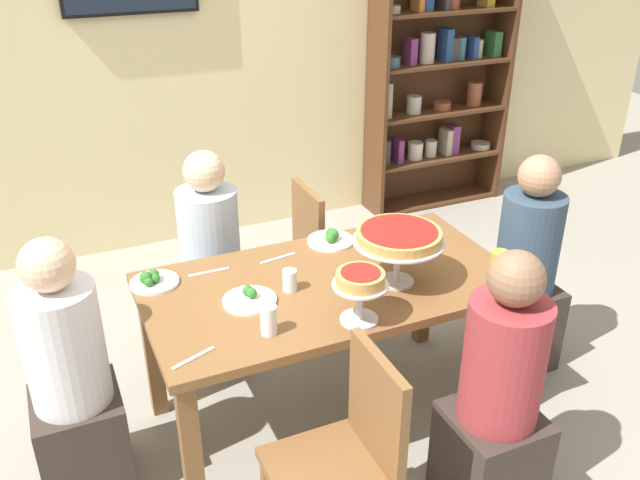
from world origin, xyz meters
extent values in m
plane|color=gray|center=(0.00, 0.00, 0.00)|extent=(12.00, 12.00, 0.00)
cube|color=beige|center=(0.00, 2.20, 1.40)|extent=(8.00, 0.12, 2.80)
cube|color=brown|center=(0.00, 0.00, 0.72)|extent=(1.57, 0.84, 0.04)
cube|color=brown|center=(-0.73, -0.36, 0.35)|extent=(0.07, 0.07, 0.70)
cube|color=brown|center=(0.73, -0.36, 0.35)|extent=(0.07, 0.07, 0.70)
cube|color=brown|center=(-0.73, 0.36, 0.35)|extent=(0.07, 0.07, 0.70)
cube|color=brown|center=(0.73, 0.36, 0.35)|extent=(0.07, 0.07, 0.70)
cube|color=#4C2D19|center=(1.28, 1.98, 1.10)|extent=(0.03, 0.30, 2.20)
cube|color=#4C2D19|center=(2.35, 1.98, 1.10)|extent=(0.03, 0.30, 2.20)
cube|color=#4C2D19|center=(1.82, 2.12, 1.10)|extent=(1.10, 0.02, 2.20)
cube|color=#4C2D19|center=(1.82, 1.98, 0.01)|extent=(1.04, 0.28, 0.02)
cube|color=#4C2D19|center=(1.82, 1.98, 0.38)|extent=(1.04, 0.28, 0.02)
cube|color=#4C2D19|center=(1.82, 1.98, 0.75)|extent=(1.04, 0.28, 0.02)
cube|color=#4C2D19|center=(1.82, 1.98, 1.11)|extent=(1.04, 0.28, 0.02)
cube|color=#4C2D19|center=(1.82, 1.98, 1.48)|extent=(1.04, 0.28, 0.02)
cube|color=#3D3838|center=(1.35, 1.98, 0.49)|extent=(0.07, 0.13, 0.19)
cube|color=#7A3370|center=(1.48, 1.98, 0.48)|extent=(0.05, 0.13, 0.18)
cylinder|color=silver|center=(1.64, 1.98, 0.46)|extent=(0.12, 0.12, 0.13)
cylinder|color=beige|center=(1.78, 1.98, 0.45)|extent=(0.09, 0.09, 0.13)
cube|color=#B2A88E|center=(1.91, 1.98, 0.49)|extent=(0.05, 0.13, 0.20)
cube|color=#7A3370|center=(1.97, 1.98, 0.50)|extent=(0.06, 0.13, 0.23)
cylinder|color=beige|center=(2.25, 1.98, 0.41)|extent=(0.15, 0.15, 0.04)
cube|color=#B2A88E|center=(1.35, 1.98, 0.89)|extent=(0.06, 0.13, 0.26)
cylinder|color=beige|center=(1.60, 1.98, 0.82)|extent=(0.11, 0.11, 0.13)
cylinder|color=brown|center=(1.85, 1.98, 0.79)|extent=(0.13, 0.13, 0.06)
cylinder|color=brown|center=(2.14, 1.98, 0.85)|extent=(0.11, 0.11, 0.18)
cylinder|color=#3D7084|center=(1.39, 1.98, 1.16)|extent=(0.14, 0.14, 0.07)
cube|color=#7A3370|center=(1.54, 1.98, 1.22)|extent=(0.06, 0.11, 0.19)
cylinder|color=beige|center=(1.68, 1.98, 1.23)|extent=(0.11, 0.11, 0.21)
cube|color=navy|center=(1.84, 1.98, 1.24)|extent=(0.06, 0.13, 0.23)
cube|color=#3D3838|center=(1.90, 1.98, 1.21)|extent=(0.05, 0.11, 0.16)
cylinder|color=#3D7084|center=(1.97, 1.98, 1.20)|extent=(0.08, 0.08, 0.16)
cube|color=navy|center=(2.07, 1.98, 1.20)|extent=(0.04, 0.13, 0.16)
cylinder|color=beige|center=(2.13, 1.98, 1.19)|extent=(0.07, 0.07, 0.13)
cube|color=#2D6B38|center=(2.26, 1.98, 1.22)|extent=(0.07, 0.13, 0.18)
cylinder|color=beige|center=(1.38, 1.98, 1.52)|extent=(0.12, 0.12, 0.05)
cube|color=#382D28|center=(0.36, -0.72, 0.23)|extent=(0.34, 0.34, 0.45)
cylinder|color=#993338|center=(0.36, -0.72, 0.70)|extent=(0.30, 0.30, 0.50)
sphere|color=#846047|center=(0.36, -0.72, 1.05)|extent=(0.20, 0.20, 0.20)
cube|color=#382D28|center=(1.07, 0.00, 0.23)|extent=(0.34, 0.34, 0.45)
cylinder|color=#33475B|center=(1.07, 0.00, 0.70)|extent=(0.30, 0.30, 0.50)
sphere|color=#A87A5B|center=(1.07, 0.00, 1.05)|extent=(0.20, 0.20, 0.20)
cube|color=#382D28|center=(-1.09, 0.03, 0.23)|extent=(0.34, 0.34, 0.45)
cylinder|color=silver|center=(-1.09, 0.03, 0.70)|extent=(0.30, 0.30, 0.50)
sphere|color=beige|center=(-1.09, 0.03, 1.05)|extent=(0.20, 0.20, 0.20)
cube|color=#382D28|center=(-0.34, 0.69, 0.23)|extent=(0.34, 0.34, 0.45)
cylinder|color=silver|center=(-0.34, 0.69, 0.70)|extent=(0.30, 0.30, 0.50)
sphere|color=beige|center=(-0.34, 0.69, 1.05)|extent=(0.20, 0.20, 0.20)
cube|color=brown|center=(0.37, 0.69, 0.43)|extent=(0.40, 0.40, 0.04)
cube|color=brown|center=(0.19, 0.69, 0.66)|extent=(0.04, 0.36, 0.42)
cylinder|color=brown|center=(0.55, 0.87, 0.21)|extent=(0.04, 0.04, 0.41)
cylinder|color=brown|center=(0.55, 0.52, 0.21)|extent=(0.04, 0.04, 0.41)
cylinder|color=brown|center=(0.20, 0.87, 0.21)|extent=(0.04, 0.04, 0.41)
cylinder|color=brown|center=(0.20, 0.52, 0.21)|extent=(0.04, 0.04, 0.41)
cube|color=brown|center=(-0.33, -0.71, 0.43)|extent=(0.40, 0.40, 0.04)
cube|color=brown|center=(-0.15, -0.71, 0.66)|extent=(0.04, 0.36, 0.42)
cylinder|color=brown|center=(-0.15, -0.54, 0.21)|extent=(0.04, 0.04, 0.41)
cylinder|color=silver|center=(0.26, -0.13, 0.75)|extent=(0.15, 0.15, 0.01)
cylinder|color=silver|center=(0.26, -0.13, 0.84)|extent=(0.03, 0.03, 0.18)
cylinder|color=silver|center=(0.26, -0.13, 0.94)|extent=(0.38, 0.38, 0.01)
cylinder|color=tan|center=(0.26, -0.13, 0.96)|extent=(0.35, 0.35, 0.04)
cylinder|color=maroon|center=(0.26, -0.13, 0.99)|extent=(0.32, 0.32, 0.00)
cylinder|color=silver|center=(-0.02, -0.32, 0.75)|extent=(0.15, 0.15, 0.01)
cylinder|color=silver|center=(-0.02, -0.32, 0.82)|extent=(0.03, 0.03, 0.15)
cylinder|color=silver|center=(-0.02, -0.32, 0.90)|extent=(0.22, 0.22, 0.01)
cylinder|color=tan|center=(-0.02, -0.32, 0.93)|extent=(0.19, 0.19, 0.05)
cylinder|color=maroon|center=(-0.02, -0.32, 0.96)|extent=(0.15, 0.15, 0.00)
cylinder|color=white|center=(-0.37, -0.02, 0.75)|extent=(0.22, 0.22, 0.01)
sphere|color=#2D7028|center=(-0.35, -0.02, 0.78)|extent=(0.04, 0.04, 0.04)
sphere|color=#2D7028|center=(-0.36, 0.01, 0.78)|extent=(0.04, 0.04, 0.04)
cylinder|color=white|center=(0.16, 0.33, 0.75)|extent=(0.22, 0.22, 0.01)
sphere|color=#2D7028|center=(0.14, 0.30, 0.78)|extent=(0.05, 0.05, 0.05)
sphere|color=#2D7028|center=(0.16, 0.34, 0.78)|extent=(0.05, 0.05, 0.05)
sphere|color=#2D7028|center=(0.17, 0.32, 0.78)|extent=(0.05, 0.05, 0.05)
cylinder|color=white|center=(-0.69, 0.28, 0.75)|extent=(0.21, 0.21, 0.01)
sphere|color=#2D7028|center=(-0.72, 0.25, 0.77)|extent=(0.04, 0.04, 0.04)
sphere|color=#2D7028|center=(-0.69, 0.29, 0.78)|extent=(0.05, 0.05, 0.05)
sphere|color=#2D7028|center=(-0.72, 0.27, 0.78)|extent=(0.05, 0.05, 0.05)
sphere|color=#2D7028|center=(-0.69, 0.26, 0.77)|extent=(0.04, 0.04, 0.04)
cylinder|color=gold|center=(0.63, -0.32, 0.82)|extent=(0.08, 0.08, 0.16)
cylinder|color=white|center=(-0.18, 0.00, 0.79)|extent=(0.06, 0.06, 0.09)
cylinder|color=white|center=(-0.37, -0.26, 0.80)|extent=(0.06, 0.06, 0.12)
cube|color=silver|center=(-0.45, 0.28, 0.74)|extent=(0.18, 0.02, 0.00)
cube|color=silver|center=(-0.67, -0.30, 0.74)|extent=(0.17, 0.08, 0.00)
cube|color=silver|center=(-0.13, 0.28, 0.74)|extent=(0.18, 0.04, 0.00)
cube|color=silver|center=(0.58, 0.29, 0.74)|extent=(0.18, 0.02, 0.00)
camera|label=1|loc=(-1.05, -2.27, 2.21)|focal=38.02mm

